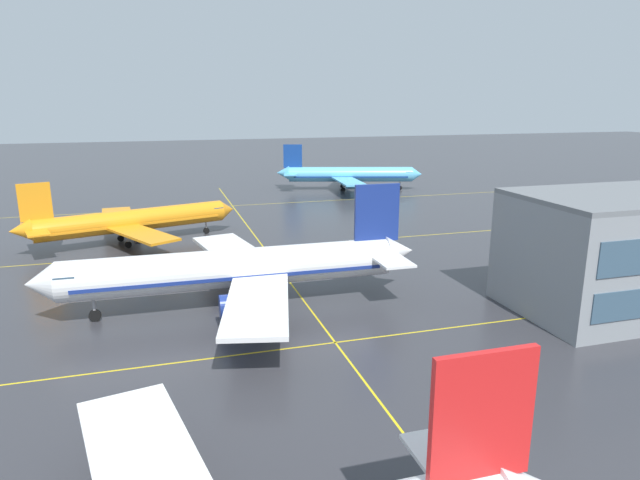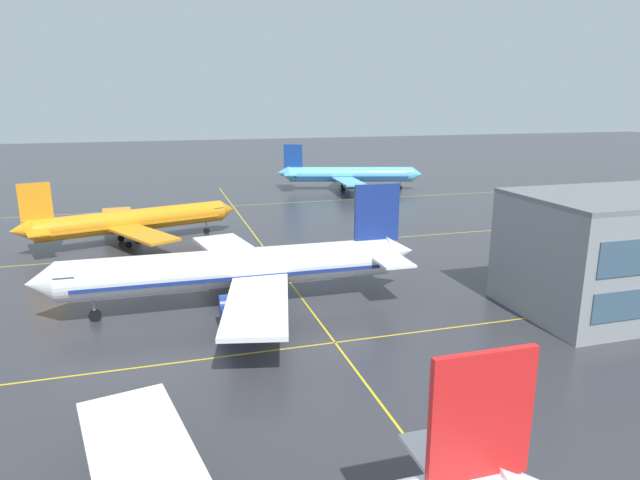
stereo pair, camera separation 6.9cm
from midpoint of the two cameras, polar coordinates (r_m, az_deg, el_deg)
The scene contains 4 objects.
airliner_second_row at distance 58.84m, azimuth -8.48°, elevation -2.93°, with size 40.59×35.12×12.66m.
airliner_third_row at distance 89.21m, azimuth -18.97°, elevation 1.88°, with size 33.01×28.16×10.44m.
airliner_far_left_stand at distance 135.71m, azimuth 2.95°, elevation 6.78°, with size 35.09×29.92×11.08m.
taxiway_markings at distance 67.01m, azimuth -3.08°, elevation -4.50°, with size 133.64×153.58×0.01m.
Camera 1 is at (-14.55, -11.37, 21.64)m, focal length 30.92 mm.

